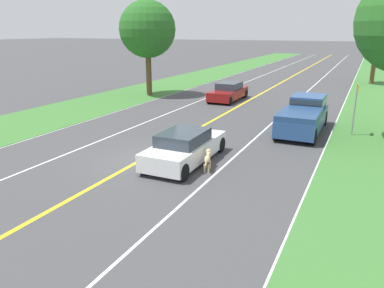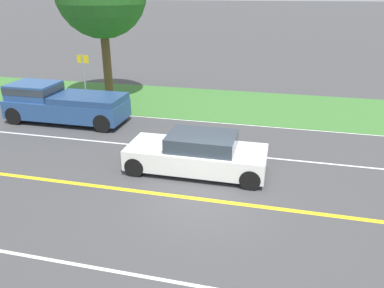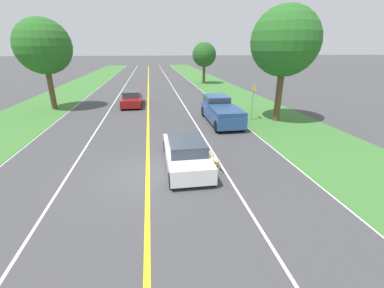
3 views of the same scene
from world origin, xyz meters
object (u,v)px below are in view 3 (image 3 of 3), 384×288
object	(u,v)px
dog	(213,159)
oncoming_car	(132,99)
roadside_tree_right_near	(285,42)
roadside_tree_right_far	(204,55)
roadside_tree_left_near	(43,47)
street_sign	(253,98)
pickup_truck	(221,110)
ego_car	(186,154)

from	to	relation	value
dog	oncoming_car	size ratio (longest dim) A/B	0.26
roadside_tree_right_near	roadside_tree_right_far	world-z (taller)	roadside_tree_right_near
roadside_tree_left_near	street_sign	bearing A→B (deg)	-21.62
roadside_tree_right_near	roadside_tree_left_near	xyz separation A→B (m)	(-18.35, 6.99, -0.30)
dog	roadside_tree_left_near	world-z (taller)	roadside_tree_left_near
oncoming_car	roadside_tree_right_near	bearing A→B (deg)	146.32
pickup_truck	roadside_tree_right_near	distance (m)	6.50
oncoming_car	roadside_tree_left_near	distance (m)	8.47
pickup_truck	roadside_tree_right_far	bearing A→B (deg)	81.71
ego_car	roadside_tree_right_near	world-z (taller)	roadside_tree_right_near
roadside_tree_right_far	ego_car	bearing A→B (deg)	-103.06
pickup_truck	oncoming_car	distance (m)	10.07
ego_car	dog	xyz separation A→B (m)	(1.21, -0.43, -0.16)
roadside_tree_right_near	roadside_tree_right_far	xyz separation A→B (m)	(-1.12, 22.66, -1.38)
roadside_tree_right_far	oncoming_car	bearing A→B (deg)	-124.21
dog	roadside_tree_left_near	distance (m)	19.16
oncoming_car	roadside_tree_right_near	distance (m)	14.57
oncoming_car	roadside_tree_left_near	size ratio (longest dim) A/B	0.61
dog	street_sign	xyz separation A→B (m)	(4.95, 7.93, 1.23)
roadside_tree_right_near	street_sign	distance (m)	4.42
ego_car	roadside_tree_left_near	distance (m)	18.07
ego_car	dog	distance (m)	1.30
roadside_tree_right_far	roadside_tree_left_near	distance (m)	23.32
ego_car	roadside_tree_right_far	bearing A→B (deg)	76.94
roadside_tree_right_far	street_sign	size ratio (longest dim) A/B	2.24
dog	pickup_truck	bearing A→B (deg)	56.04
roadside_tree_right_near	roadside_tree_left_near	world-z (taller)	roadside_tree_right_near
ego_car	street_sign	distance (m)	9.76
dog	pickup_truck	world-z (taller)	pickup_truck
ego_car	roadside_tree_right_near	size ratio (longest dim) A/B	0.58
roadside_tree_right_near	roadside_tree_left_near	bearing A→B (deg)	159.16
dog	roadside_tree_right_near	distance (m)	11.38
dog	pickup_truck	size ratio (longest dim) A/B	0.22
pickup_truck	roadside_tree_right_far	size ratio (longest dim) A/B	0.91
roadside_tree_left_near	roadside_tree_right_near	bearing A→B (deg)	-20.84
roadside_tree_right_near	roadside_tree_left_near	size ratio (longest dim) A/B	1.05
dog	oncoming_car	xyz separation A→B (m)	(-4.57, 15.06, 0.17)
pickup_truck	roadside_tree_left_near	world-z (taller)	roadside_tree_left_near
oncoming_car	roadside_tree_right_far	bearing A→B (deg)	-124.21
ego_car	oncoming_car	distance (m)	15.01
ego_car	roadside_tree_right_far	world-z (taller)	roadside_tree_right_far
roadside_tree_right_near	roadside_tree_right_far	distance (m)	22.73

